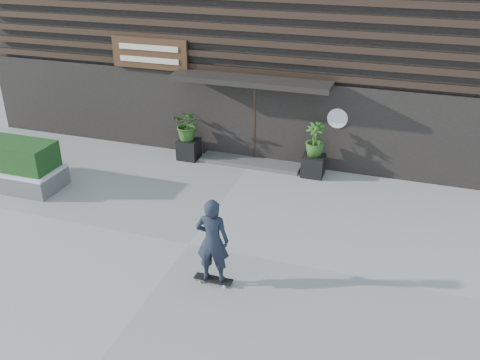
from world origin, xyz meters
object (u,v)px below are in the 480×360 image
(planter_pot_left, at_px, (189,149))
(skateboarder, at_px, (212,241))
(planter_pot_right, at_px, (313,166))
(raised_bed, at_px, (2,174))

(planter_pot_left, height_order, skateboarder, skateboarder)
(planter_pot_right, height_order, raised_bed, planter_pot_right)
(raised_bed, bearing_deg, planter_pot_right, 21.71)
(planter_pot_left, relative_size, raised_bed, 0.17)
(skateboarder, bearing_deg, planter_pot_left, 117.90)
(planter_pot_left, height_order, planter_pot_right, same)
(planter_pot_right, bearing_deg, skateboarder, -99.08)
(planter_pot_left, xyz_separation_m, planter_pot_right, (3.80, 0.00, 0.00))
(planter_pot_right, distance_m, raised_bed, 8.58)
(planter_pot_left, distance_m, skateboarder, 6.27)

